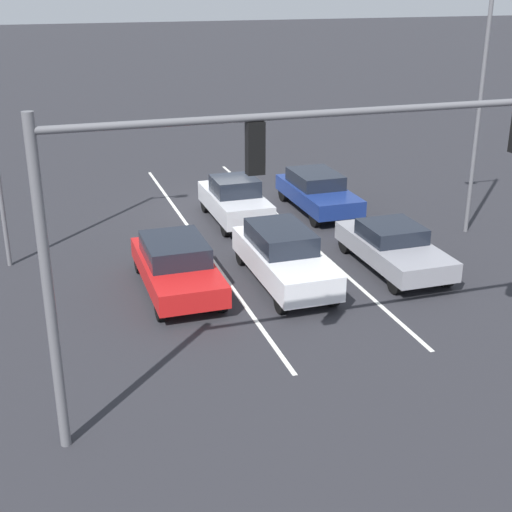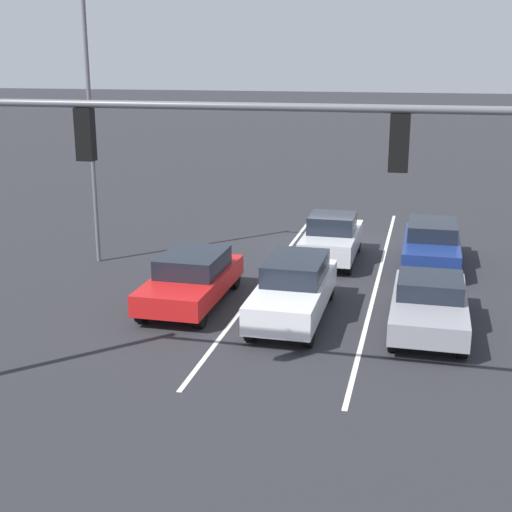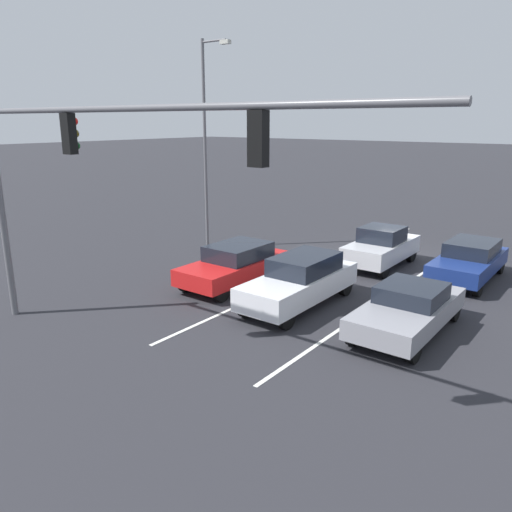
# 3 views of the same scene
# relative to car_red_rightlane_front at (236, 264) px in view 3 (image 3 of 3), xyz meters

# --- Properties ---
(ground_plane) EXTENTS (240.00, 240.00, 0.00)m
(ground_plane) POSITION_rel_car_red_rightlane_front_xyz_m (-3.27, -7.17, -0.76)
(ground_plane) COLOR #28282D
(lane_stripe_left_divider) EXTENTS (0.12, 18.60, 0.01)m
(lane_stripe_left_divider) POSITION_rel_car_red_rightlane_front_xyz_m (-5.02, -3.87, -0.75)
(lane_stripe_left_divider) COLOR silver
(lane_stripe_left_divider) RESTS_ON ground_plane
(lane_stripe_center_divider) EXTENTS (0.12, 18.60, 0.01)m
(lane_stripe_center_divider) POSITION_rel_car_red_rightlane_front_xyz_m (-1.52, -3.87, -0.75)
(lane_stripe_center_divider) COLOR silver
(lane_stripe_center_divider) RESTS_ON ground_plane
(car_red_rightlane_front) EXTENTS (1.89, 4.54, 1.46)m
(car_red_rightlane_front) POSITION_rel_car_red_rightlane_front_xyz_m (0.00, 0.00, 0.00)
(car_red_rightlane_front) COLOR red
(car_red_rightlane_front) RESTS_ON ground_plane
(car_gray_leftlane_front) EXTENTS (1.88, 4.50, 1.35)m
(car_gray_leftlane_front) POSITION_rel_car_red_rightlane_front_xyz_m (-6.59, 0.42, -0.06)
(car_gray_leftlane_front) COLOR gray
(car_gray_leftlane_front) RESTS_ON ground_plane
(car_white_midlane_front) EXTENTS (1.72, 4.76, 1.61)m
(car_white_midlane_front) POSITION_rel_car_red_rightlane_front_xyz_m (-3.04, 0.44, 0.07)
(car_white_midlane_front) COLOR silver
(car_white_midlane_front) RESTS_ON ground_plane
(car_silver_midlane_second) EXTENTS (1.75, 4.05, 1.64)m
(car_silver_midlane_second) POSITION_rel_car_red_rightlane_front_xyz_m (-3.28, -5.33, 0.05)
(car_silver_midlane_second) COLOR silver
(car_silver_midlane_second) RESTS_ON ground_plane
(car_navy_leftlane_second) EXTENTS (1.82, 4.51, 1.44)m
(car_navy_leftlane_second) POSITION_rel_car_red_rightlane_front_xyz_m (-6.62, -5.63, 0.01)
(car_navy_leftlane_second) COLOR navy
(car_navy_leftlane_second) RESTS_ON ground_plane
(traffic_signal_gantry) EXTENTS (12.89, 0.37, 6.33)m
(traffic_signal_gantry) POSITION_rel_car_red_rightlane_front_xyz_m (-0.54, 6.42, 4.06)
(traffic_signal_gantry) COLOR slate
(traffic_signal_gantry) RESTS_ON ground_plane
(street_lamp_right_shoulder) EXTENTS (1.58, 0.24, 9.14)m
(street_lamp_right_shoulder) POSITION_rel_car_red_rightlane_front_xyz_m (4.41, -3.41, 4.39)
(street_lamp_right_shoulder) COLOR slate
(street_lamp_right_shoulder) RESTS_ON ground_plane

